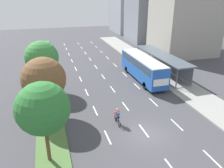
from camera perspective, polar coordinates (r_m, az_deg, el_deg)
ground_plane at (r=20.79m, az=8.86°, el=-12.66°), size 140.00×140.00×0.00m
median_strip at (r=37.09m, az=-16.62°, el=2.96°), size 2.60×52.00×0.12m
sidewalk_right at (r=40.83m, az=8.79°, el=5.43°), size 4.50×52.00×0.15m
lane_divider_left at (r=35.52m, az=-8.81°, el=2.70°), size 0.14×47.09×0.01m
lane_divider_center at (r=36.12m, az=-3.31°, el=3.27°), size 0.14×47.09×0.01m
lane_divider_right at (r=37.03m, az=1.97°, el=3.79°), size 0.14×47.09×0.01m
bus_shelter at (r=35.93m, az=12.96°, el=5.74°), size 2.90×13.89×2.86m
bus at (r=32.40m, az=7.93°, el=4.66°), size 2.54×11.29×3.37m
cyclist at (r=21.49m, az=1.44°, el=-8.57°), size 0.46×1.82×1.71m
median_tree_nearest at (r=15.99m, az=-17.44°, el=-6.08°), size 3.80×3.80×6.30m
median_tree_second at (r=22.30m, az=-17.23°, el=1.22°), size 4.30×4.30×6.21m
median_tree_third at (r=28.63m, az=-17.71°, el=6.51°), size 4.12×4.12×6.45m
building_far_right at (r=73.83m, az=3.50°, el=19.83°), size 7.15×11.92×16.97m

